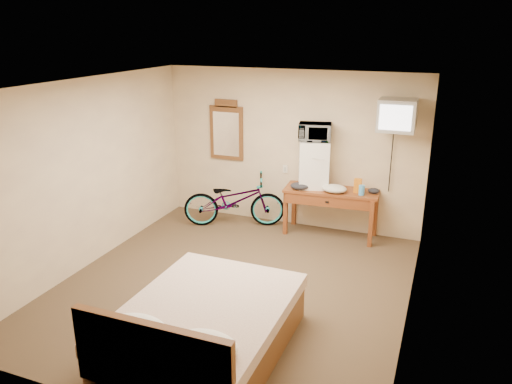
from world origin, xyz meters
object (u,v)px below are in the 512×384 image
at_px(desk, 331,197).
at_px(wall_mirror, 226,131).
at_px(blue_cup, 362,190).
at_px(mini_fridge, 314,164).
at_px(crt_television, 397,115).
at_px(microwave, 315,132).
at_px(bicycle, 234,200).
at_px(bed, 203,329).

distance_m(desk, wall_mirror, 2.05).
height_order(desk, blue_cup, blue_cup).
relative_size(mini_fridge, crt_television, 1.22).
relative_size(microwave, crt_television, 0.81).
relative_size(crt_television, bicycle, 0.36).
bearing_deg(bicycle, mini_fridge, -102.14).
distance_m(mini_fridge, wall_mirror, 1.61).
xyz_separation_m(mini_fridge, bicycle, (-1.25, -0.21, -0.68)).
height_order(blue_cup, bicycle, blue_cup).
relative_size(mini_fridge, bed, 0.36).
height_order(microwave, blue_cup, microwave).
height_order(mini_fridge, wall_mirror, wall_mirror).
bearing_deg(desk, blue_cup, -7.47).
distance_m(blue_cup, bicycle, 2.06).
relative_size(microwave, wall_mirror, 0.48).
bearing_deg(desk, mini_fridge, 167.19).
relative_size(mini_fridge, bicycle, 0.44).
bearing_deg(blue_cup, microwave, 170.40).
xyz_separation_m(crt_television, wall_mirror, (-2.73, 0.25, -0.47)).
bearing_deg(bed, bicycle, 108.45).
bearing_deg(microwave, mini_fridge, -136.00).
distance_m(crt_television, bicycle, 2.86).
height_order(desk, mini_fridge, mini_fridge).
bearing_deg(microwave, bed, -105.11).
distance_m(mini_fridge, bicycle, 1.44).
bearing_deg(crt_television, wall_mirror, 174.72).
distance_m(blue_cup, crt_television, 1.19).
height_order(mini_fridge, bicycle, mini_fridge).
distance_m(microwave, blue_cup, 1.11).
xyz_separation_m(blue_cup, crt_television, (0.40, 0.08, 1.12)).
relative_size(mini_fridge, microwave, 1.52).
distance_m(desk, mini_fridge, 0.57).
bearing_deg(microwave, bicycle, 177.11).
distance_m(microwave, crt_television, 1.22).
bearing_deg(bed, desk, 82.10).
relative_size(blue_cup, wall_mirror, 0.15).
relative_size(microwave, bed, 0.24).
xyz_separation_m(crt_television, bed, (-1.34, -3.40, -1.65)).
bearing_deg(crt_television, microwave, 177.73).
bearing_deg(desk, crt_television, 1.46).
bearing_deg(microwave, wall_mirror, 160.12).
bearing_deg(wall_mirror, microwave, -7.53).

